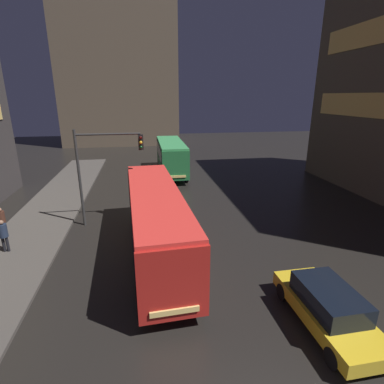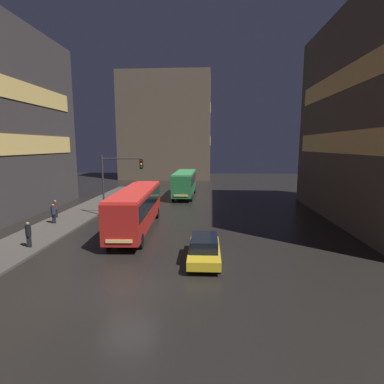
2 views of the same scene
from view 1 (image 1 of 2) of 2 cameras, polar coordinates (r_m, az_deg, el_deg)
sidewalk_left at (r=17.10m, az=-31.32°, el=-11.23°), size 4.00×48.00×0.15m
building_far_backdrop at (r=54.28m, az=-13.52°, el=20.29°), size 18.07×12.00×20.81m
bus_near at (r=14.76m, az=-6.94°, el=-4.48°), size 2.93×11.36×3.34m
bus_far at (r=30.36m, az=-4.00°, el=7.18°), size 2.50×9.38×3.32m
car_taxi at (r=11.90m, az=24.42°, el=-19.27°), size 1.91×4.60×1.48m
pedestrian_near at (r=19.75m, az=-32.56°, el=-4.34°), size 0.51×0.51×1.63m
pedestrian_mid at (r=17.63m, az=-32.30°, el=-6.60°), size 0.58×0.58×1.69m
traffic_light_main at (r=18.42m, az=-16.67°, el=5.78°), size 3.91×0.35×5.84m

